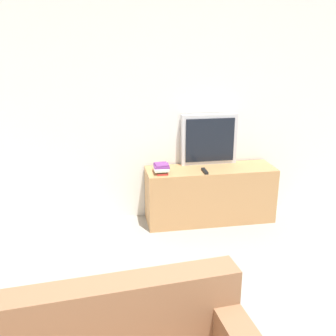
{
  "coord_description": "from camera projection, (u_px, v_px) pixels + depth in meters",
  "views": [
    {
      "loc": [
        -0.5,
        -1.07,
        1.91
      ],
      "look_at": [
        0.08,
        2.28,
        0.79
      ],
      "focal_mm": 42.0,
      "sensor_mm": 36.0,
      "label": 1
    }
  ],
  "objects": [
    {
      "name": "book_stack",
      "position": [
        161.0,
        168.0,
        4.03
      ],
      "size": [
        0.17,
        0.22,
        0.1
      ],
      "color": "#B72D28",
      "rests_on": "tv_stand"
    },
    {
      "name": "tv_stand",
      "position": [
        210.0,
        194.0,
        4.28
      ],
      "size": [
        1.38,
        0.43,
        0.6
      ],
      "color": "tan",
      "rests_on": "ground_plane"
    },
    {
      "name": "television",
      "position": [
        209.0,
        139.0,
        4.26
      ],
      "size": [
        0.61,
        0.09,
        0.55
      ],
      "color": "silver",
      "rests_on": "tv_stand"
    },
    {
      "name": "wall_back",
      "position": [
        148.0,
        100.0,
        4.11
      ],
      "size": [
        9.0,
        0.06,
        2.6
      ],
      "color": "white",
      "rests_on": "ground_plane"
    },
    {
      "name": "remote_on_stand",
      "position": [
        205.0,
        171.0,
        4.06
      ],
      "size": [
        0.04,
        0.17,
        0.02
      ],
      "rotation": [
        0.0,
        0.0,
        -0.01
      ],
      "color": "black",
      "rests_on": "tv_stand"
    }
  ]
}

